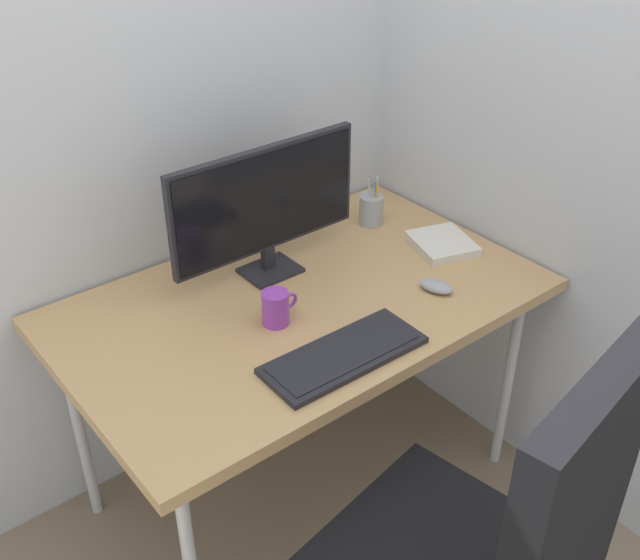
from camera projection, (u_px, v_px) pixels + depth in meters
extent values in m
plane|color=gray|center=(304.00, 483.00, 2.55)|extent=(8.00, 8.00, 0.00)
cube|color=silver|center=(199.00, 33.00, 2.10)|extent=(2.68, 0.04, 2.80)
cube|color=silver|center=(547.00, 38.00, 2.05)|extent=(0.04, 2.16, 2.80)
cube|color=tan|center=(301.00, 303.00, 2.16)|extent=(1.35, 0.83, 0.04)
cylinder|color=silver|center=(508.00, 380.00, 2.46)|extent=(0.03, 0.03, 0.71)
cylinder|color=silver|center=(79.00, 428.00, 2.27)|extent=(0.03, 0.03, 0.71)
cylinder|color=silver|center=(372.00, 292.00, 2.89)|extent=(0.03, 0.03, 0.71)
cube|color=black|center=(570.00, 517.00, 1.43)|extent=(0.46, 0.15, 0.66)
cube|color=black|center=(270.00, 270.00, 2.27)|extent=(0.16, 0.13, 0.01)
cube|color=black|center=(268.00, 256.00, 2.25)|extent=(0.04, 0.02, 0.08)
cube|color=black|center=(265.00, 199.00, 2.15)|extent=(0.62, 0.02, 0.31)
cube|color=black|center=(268.00, 201.00, 2.14)|extent=(0.59, 0.01, 0.29)
cube|color=black|center=(344.00, 355.00, 1.92)|extent=(0.43, 0.18, 0.02)
cube|color=black|center=(344.00, 352.00, 1.91)|extent=(0.40, 0.14, 0.00)
ellipsoid|color=#9EA0A5|center=(436.00, 286.00, 2.18)|extent=(0.09, 0.12, 0.03)
cylinder|color=#9EA0A5|center=(371.00, 210.00, 2.50)|extent=(0.08, 0.08, 0.10)
cylinder|color=silver|center=(370.00, 194.00, 2.47)|extent=(0.03, 0.01, 0.12)
cylinder|color=silver|center=(373.00, 193.00, 2.48)|extent=(0.03, 0.01, 0.12)
torus|color=#337FD8|center=(371.00, 207.00, 2.50)|extent=(0.04, 0.04, 0.01)
cylinder|color=#337FD8|center=(376.00, 200.00, 2.48)|extent=(0.01, 0.02, 0.12)
cylinder|color=orange|center=(376.00, 200.00, 2.48)|extent=(0.01, 0.01, 0.12)
cube|color=silver|center=(442.00, 244.00, 2.39)|extent=(0.22, 0.24, 0.03)
cylinder|color=purple|center=(276.00, 308.00, 2.02)|extent=(0.07, 0.07, 0.10)
torus|color=purple|center=(290.00, 300.00, 2.05)|extent=(0.05, 0.01, 0.05)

